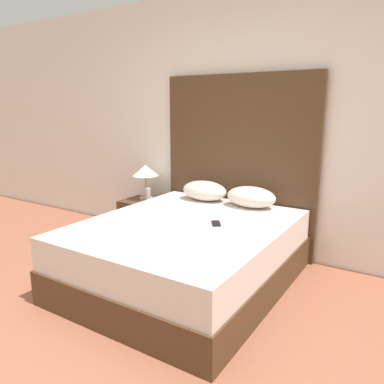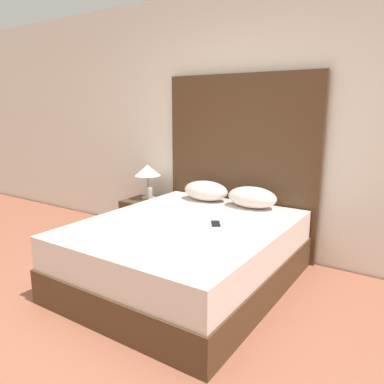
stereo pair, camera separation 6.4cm
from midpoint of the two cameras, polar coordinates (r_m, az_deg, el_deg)
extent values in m
plane|color=#9E5B42|center=(2.59, -18.45, -23.92)|extent=(16.00, 16.00, 0.00)
cube|color=white|center=(4.00, 7.54, 10.24)|extent=(10.00, 0.06, 2.70)
cube|color=#4C331E|center=(3.37, -1.45, -11.40)|extent=(1.62, 1.94, 0.28)
cube|color=silver|center=(3.27, -1.48, -6.96)|extent=(1.59, 1.91, 0.27)
cube|color=#4C331E|center=(3.99, 6.49, 4.15)|extent=(1.70, 0.05, 1.85)
ellipsoid|color=silver|center=(3.96, 1.45, 0.20)|extent=(0.50, 0.31, 0.21)
ellipsoid|color=silver|center=(3.72, 8.51, -0.76)|extent=(0.50, 0.31, 0.21)
cube|color=black|center=(3.18, 3.11, -4.80)|extent=(0.14, 0.16, 0.01)
cube|color=#4C331E|center=(4.51, -8.04, -4.03)|extent=(0.43, 0.40, 0.45)
cylinder|color=tan|center=(4.50, -7.40, -0.93)|extent=(0.16, 0.16, 0.02)
cylinder|color=tan|center=(4.47, -7.46, 0.83)|extent=(0.02, 0.02, 0.26)
cone|color=silver|center=(4.43, -7.53, 3.30)|extent=(0.31, 0.31, 0.13)
cube|color=#232328|center=(4.33, -8.31, -1.57)|extent=(0.12, 0.16, 0.01)
cylinder|color=silver|center=(4.36, -7.13, -0.42)|extent=(0.06, 0.06, 0.16)
camera|label=1|loc=(0.03, -90.56, -0.13)|focal=35.00mm
camera|label=2|loc=(0.03, 89.44, 0.13)|focal=35.00mm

